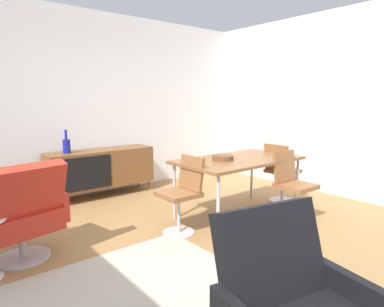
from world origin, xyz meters
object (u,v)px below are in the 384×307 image
lounge_chair_red (23,212)px  dining_chair_front_right (292,183)px  sideboard (101,168)px  dining_chair_near_window (183,191)px  vase_cobalt (67,145)px  dining_table (238,162)px  dining_chair_far_end (281,170)px  wooden_bowl_on_table (223,158)px

lounge_chair_red → dining_chair_front_right: bearing=-18.5°
sideboard → dining_chair_near_window: 1.91m
vase_cobalt → dining_table: (1.50, -1.91, -0.13)m
dining_chair_front_right → dining_chair_far_end: bearing=45.9°
vase_cobalt → wooden_bowl_on_table: size_ratio=1.29×
dining_chair_near_window → dining_chair_far_end: size_ratio=1.00×
vase_cobalt → lounge_chair_red: (-0.94, -1.53, -0.36)m
vase_cobalt → dining_chair_far_end: vase_cobalt is taller
dining_chair_near_window → dining_chair_far_end: (1.78, -0.00, 0.00)m
dining_chair_far_end → vase_cobalt: bearing=141.3°
sideboard → dining_table: size_ratio=1.00×
dining_chair_far_end → dining_chair_front_right: bearing=-134.1°
dining_chair_near_window → wooden_bowl_on_table: bearing=4.2°
sideboard → dining_chair_far_end: 2.68m
wooden_bowl_on_table → dining_chair_far_end: bearing=-2.6°
dining_table → dining_chair_near_window: (-0.89, -0.00, -0.23)m
vase_cobalt → dining_chair_front_right: (1.85, -2.47, -0.36)m
dining_table → dining_chair_front_right: bearing=-57.8°
vase_cobalt → dining_chair_near_window: 2.04m
wooden_bowl_on_table → dining_chair_near_window: bearing=-175.8°
sideboard → dining_chair_near_window: bearing=-86.8°
dining_chair_far_end → dining_chair_front_right: same height
dining_chair_front_right → lounge_chair_red: (-2.79, 0.93, -0.00)m
vase_cobalt → dining_chair_near_window: (0.61, -1.91, -0.36)m
vase_cobalt → dining_table: bearing=-51.9°
wooden_bowl_on_table → lounge_chair_red: lounge_chair_red is taller
dining_chair_front_right → lounge_chair_red: bearing=161.5°
dining_chair_near_window → dining_chair_far_end: same height
wooden_bowl_on_table → lounge_chair_red: bearing=171.6°
sideboard → dining_chair_far_end: bearing=-45.4°
vase_cobalt → dining_table: 2.43m
dining_table → dining_chair_near_window: size_ratio=1.87×
wooden_bowl_on_table → dining_chair_near_window: size_ratio=0.30×
vase_cobalt → dining_chair_near_window: bearing=-72.3°
dining_table → dining_chair_far_end: bearing=-0.2°
dining_chair_far_end → lounge_chair_red: 3.35m
wooden_bowl_on_table → dining_chair_far_end: dining_chair_far_end is taller
dining_chair_front_right → sideboard: bearing=118.7°
vase_cobalt → dining_chair_far_end: (2.39, -1.91, -0.36)m
wooden_bowl_on_table → dining_chair_front_right: bearing=-46.2°
sideboard → vase_cobalt: 0.64m
dining_table → dining_chair_front_right: 0.70m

